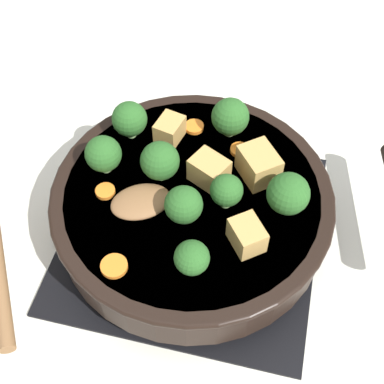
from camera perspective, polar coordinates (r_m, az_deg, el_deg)
The scene contains 20 objects.
ground_plane at distance 0.68m, azimuth 0.00°, elevation -4.21°, with size 2.40×2.40×0.00m, color silver.
front_burner_grate at distance 0.67m, azimuth 0.00°, elevation -3.65°, with size 0.31×0.31×0.03m.
skillet_pan at distance 0.63m, azimuth 0.20°, elevation -1.36°, with size 0.43×0.33×0.06m.
wooden_spoon at distance 0.59m, azimuth -14.21°, elevation -3.24°, with size 0.25×0.23×0.02m.
tofu_cube_center_large at distance 0.62m, azimuth 7.12°, elevation 2.91°, with size 0.05×0.04×0.04m, color tan.
tofu_cube_near_handle at distance 0.61m, azimuth 1.84°, elevation 2.31°, with size 0.04×0.03×0.03m, color tan.
tofu_cube_east_chunk at distance 0.65m, azimuth -2.39°, elevation 6.67°, with size 0.04×0.03×0.03m, color tan.
tofu_cube_west_chunk at distance 0.56m, azimuth 5.88°, elevation -4.62°, with size 0.04×0.03×0.03m, color tan.
broccoli_floret_near_spoon at distance 0.58m, azimuth 3.70°, elevation 0.14°, with size 0.04×0.04×0.04m.
broccoli_floret_center_top at distance 0.53m, azimuth -0.02°, elevation -7.06°, with size 0.04×0.04×0.04m.
broccoli_floret_east_rim at distance 0.65m, azimuth -6.68°, elevation 7.72°, with size 0.04×0.04×0.05m.
broccoli_floret_west_rim at distance 0.65m, azimuth 4.11°, elevation 8.00°, with size 0.05×0.05×0.05m.
broccoli_floret_north_edge at distance 0.58m, azimuth 10.26°, elevation 0.07°, with size 0.05×0.05×0.05m.
broccoli_floret_south_cluster at distance 0.57m, azimuth -1.11°, elevation -1.36°, with size 0.04×0.04×0.05m.
broccoli_floret_mid_floret at distance 0.62m, azimuth -9.45°, elevation 4.01°, with size 0.04×0.04×0.05m.
broccoli_floret_small_inner at distance 0.60m, azimuth -3.44°, elevation 3.32°, with size 0.04×0.04×0.05m.
carrot_slice_orange_thin at distance 0.67m, azimuth 0.24°, elevation 6.96°, with size 0.02×0.02×0.01m, color orange.
carrot_slice_near_center at distance 0.61m, azimuth -9.23°, elevation 0.08°, with size 0.02×0.02×0.01m, color orange.
carrot_slice_edge_slice at distance 0.56m, azimuth -8.31°, elevation -7.83°, with size 0.03×0.03×0.01m, color orange.
carrot_slice_under_broccoli at distance 0.65m, azimuth 5.09°, elevation 4.50°, with size 0.02×0.02×0.01m, color orange.
Camera 1 is at (0.08, -0.36, 0.57)m, focal length 50.00 mm.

